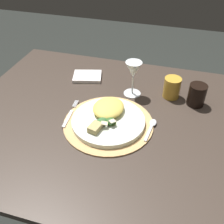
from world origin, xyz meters
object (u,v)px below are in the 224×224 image
object	(u,v)px
dinner_plate	(108,121)
fork	(70,115)
dark_tumbler	(197,95)
napkin	(87,76)
spoon	(152,126)
wine_glass	(133,72)
dining_table	(105,146)
amber_tumbler	(172,88)

from	to	relation	value
dinner_plate	fork	size ratio (longest dim) A/B	1.62
dark_tumbler	napkin	bearing A→B (deg)	171.84
spoon	wine_glass	world-z (taller)	wine_glass
wine_glass	dinner_plate	bearing A→B (deg)	-100.98
dinner_plate	wine_glass	xyz separation A→B (m)	(0.04, 0.22, 0.10)
dining_table	napkin	world-z (taller)	napkin
spoon	dark_tumbler	world-z (taller)	dark_tumbler
dark_tumbler	dinner_plate	bearing A→B (deg)	-144.49
dinner_plate	dark_tumbler	world-z (taller)	dark_tumbler
dining_table	dark_tumbler	size ratio (longest dim) A/B	12.45
dinner_plate	wine_glass	size ratio (longest dim) A/B	1.78
dining_table	wine_glass	bearing A→B (deg)	68.87
fork	wine_glass	distance (m)	0.32
dining_table	dinner_plate	distance (m)	0.19
napkin	amber_tumbler	bearing A→B (deg)	-6.40
wine_glass	amber_tumbler	xyz separation A→B (m)	(0.17, 0.03, -0.07)
dinner_plate	fork	bearing A→B (deg)	179.11
dining_table	amber_tumbler	xyz separation A→B (m)	(0.24, 0.21, 0.21)
spoon	dark_tumbler	bearing A→B (deg)	52.88
dining_table	wine_glass	size ratio (longest dim) A/B	7.37
dining_table	fork	xyz separation A→B (m)	(-0.13, -0.04, 0.17)
wine_glass	dark_tumbler	distance (m)	0.28
fork	dark_tumbler	xyz separation A→B (m)	(0.47, 0.22, 0.04)
wine_glass	amber_tumbler	bearing A→B (deg)	9.67
spoon	amber_tumbler	world-z (taller)	amber_tumbler
fork	spoon	world-z (taller)	spoon
dinner_plate	fork	xyz separation A→B (m)	(-0.16, 0.00, -0.01)
dark_tumbler	dining_table	bearing A→B (deg)	-151.52
dining_table	spoon	world-z (taller)	spoon
napkin	dinner_plate	bearing A→B (deg)	-56.72
dinner_plate	wine_glass	distance (m)	0.25
dining_table	fork	bearing A→B (deg)	-164.81
dining_table	napkin	size ratio (longest dim) A/B	8.69
napkin	spoon	bearing A→B (deg)	-37.34
fork	napkin	world-z (taller)	napkin
wine_glass	amber_tumbler	distance (m)	0.18
fork	wine_glass	size ratio (longest dim) A/B	1.10
dining_table	dinner_plate	size ratio (longest dim) A/B	4.13
dining_table	napkin	bearing A→B (deg)	122.82
dark_tumbler	amber_tumbler	bearing A→B (deg)	165.19
dark_tumbler	spoon	bearing A→B (deg)	-127.12
dinner_plate	amber_tumbler	bearing A→B (deg)	50.24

